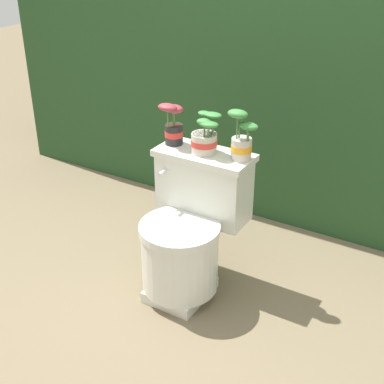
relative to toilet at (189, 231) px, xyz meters
The scene contains 6 objects.
ground_plane 0.32m from the toilet, 109.98° to the right, with size 12.00×12.00×0.00m, color #75664C.
hedge_backdrop 1.20m from the toilet, 90.68° to the left, with size 3.60×0.67×1.43m.
toilet is the anchor object (origin of this frame).
potted_plant_left 0.50m from the toilet, 139.61° to the left, with size 0.11×0.11×0.21m.
potted_plant_midleft 0.44m from the toilet, 88.34° to the left, with size 0.14×0.12×0.19m.
potted_plant_middle 0.50m from the toilet, 40.40° to the left, with size 0.14×0.09×0.23m.
Camera 1 is at (1.12, -1.79, 1.65)m, focal length 50.00 mm.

